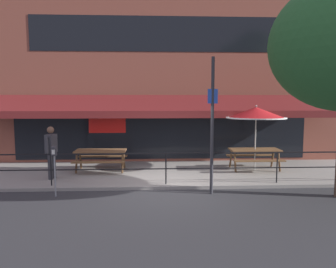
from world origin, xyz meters
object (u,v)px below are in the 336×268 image
at_px(parking_meter_near, 54,156).
at_px(pedestrian_walking, 51,150).
at_px(street_sign_pole, 212,125).
at_px(picnic_table_left, 101,154).
at_px(patio_umbrella_centre, 256,113).
at_px(picnic_table_centre, 255,153).

bearing_deg(parking_meter_near, pedestrian_walking, 109.41).
bearing_deg(street_sign_pole, picnic_table_left, 142.96).
bearing_deg(picnic_table_left, street_sign_pole, -37.04).
xyz_separation_m(picnic_table_left, street_sign_pole, (3.53, -2.66, 1.27)).
bearing_deg(patio_umbrella_centre, picnic_table_centre, 90.00).
xyz_separation_m(picnic_table_centre, pedestrian_walking, (-7.02, -1.03, 0.35)).
relative_size(patio_umbrella_centre, parking_meter_near, 1.67).
bearing_deg(picnic_table_left, picnic_table_centre, -0.35).
bearing_deg(picnic_table_centre, patio_umbrella_centre, -90.00).
distance_m(picnic_table_left, picnic_table_centre, 5.60).
xyz_separation_m(patio_umbrella_centre, pedestrian_walking, (-7.02, -1.00, -1.12)).
distance_m(pedestrian_walking, parking_meter_near, 1.74).
relative_size(picnic_table_centre, patio_umbrella_centre, 0.76).
distance_m(picnic_table_left, parking_meter_near, 2.87).
relative_size(picnic_table_centre, pedestrian_walking, 1.05).
bearing_deg(street_sign_pole, picnic_table_centre, 51.77).
xyz_separation_m(picnic_table_left, patio_umbrella_centre, (5.60, -0.07, 1.47)).
xyz_separation_m(picnic_table_left, pedestrian_walking, (-1.42, -1.07, 0.35)).
bearing_deg(picnic_table_centre, parking_meter_near, -157.45).
height_order(picnic_table_left, picnic_table_centre, same).
bearing_deg(patio_umbrella_centre, parking_meter_near, -157.70).
relative_size(picnic_table_left, patio_umbrella_centre, 0.76).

